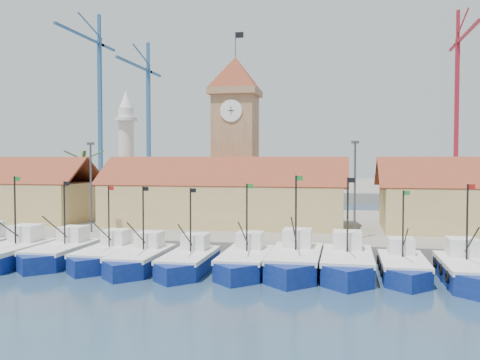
# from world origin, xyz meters

# --- Properties ---
(ground) EXTENTS (400.00, 400.00, 0.00)m
(ground) POSITION_xyz_m (0.00, 0.00, 0.00)
(ground) COLOR navy
(ground) RESTS_ON ground
(quay) EXTENTS (140.00, 32.00, 1.50)m
(quay) POSITION_xyz_m (0.00, 24.00, 0.75)
(quay) COLOR gray
(quay) RESTS_ON ground
(terminal) EXTENTS (240.00, 80.00, 2.00)m
(terminal) POSITION_xyz_m (0.00, 110.00, 1.00)
(terminal) COLOR gray
(terminal) RESTS_ON ground
(boat_1) EXTENTS (3.78, 10.35, 7.83)m
(boat_1) POSITION_xyz_m (-14.41, 1.97, 0.81)
(boat_1) COLOR navy
(boat_1) RESTS_ON ground
(boat_2) EXTENTS (3.55, 9.72, 7.36)m
(boat_2) POSITION_xyz_m (-10.58, 3.35, 0.76)
(boat_2) COLOR navy
(boat_2) RESTS_ON ground
(boat_3) EXTENTS (3.37, 9.23, 6.98)m
(boat_3) POSITION_xyz_m (-6.40, 3.20, 0.72)
(boat_3) COLOR navy
(boat_3) RESTS_ON ground
(boat_4) EXTENTS (3.39, 9.29, 7.03)m
(boat_4) POSITION_xyz_m (-2.95, 2.22, 0.73)
(boat_4) COLOR navy
(boat_4) RESTS_ON ground
(boat_5) EXTENTS (3.35, 9.18, 6.95)m
(boat_5) POSITION_xyz_m (1.07, 2.09, 0.72)
(boat_5) COLOR navy
(boat_5) RESTS_ON ground
(boat_6) EXTENTS (3.53, 9.67, 7.31)m
(boat_6) POSITION_xyz_m (5.49, 2.82, 0.76)
(boat_6) COLOR navy
(boat_6) RESTS_ON ground
(boat_7) EXTENTS (3.87, 10.60, 8.02)m
(boat_7) POSITION_xyz_m (9.33, 3.18, 0.83)
(boat_7) COLOR navy
(boat_7) RESTS_ON ground
(boat_8) EXTENTS (3.80, 10.42, 7.89)m
(boat_8) POSITION_xyz_m (13.33, 3.19, 0.82)
(boat_8) COLOR navy
(boat_8) RESTS_ON ground
(boat_9) EXTENTS (3.32, 9.10, 6.89)m
(boat_9) POSITION_xyz_m (17.44, 3.16, 0.71)
(boat_9) COLOR navy
(boat_9) RESTS_ON ground
(boat_10) EXTENTS (3.62, 9.90, 7.49)m
(boat_10) POSITION_xyz_m (21.80, 2.15, 0.77)
(boat_10) COLOR navy
(boat_10) RESTS_ON ground
(hall_center) EXTENTS (27.04, 10.13, 7.61)m
(hall_center) POSITION_xyz_m (0.00, 20.00, 3.99)
(hall_center) COLOR tan
(hall_center) RESTS_ON quay
(clock_tower) EXTENTS (5.80, 5.80, 22.70)m
(clock_tower) POSITION_xyz_m (0.00, 26.00, 11.96)
(clock_tower) COLOR tan
(clock_tower) RESTS_ON quay
(minaret) EXTENTS (3.00, 3.00, 16.30)m
(minaret) POSITION_xyz_m (-15.00, 28.00, 9.73)
(minaret) COLOR silver
(minaret) RESTS_ON quay
(palm_tree) EXTENTS (5.60, 5.03, 8.39)m
(palm_tree) POSITION_xyz_m (-20.00, 26.00, 6.25)
(palm_tree) COLOR brown
(palm_tree) RESTS_ON quay
(lamp_posts) EXTENTS (80.70, 0.25, 9.03)m
(lamp_posts) POSITION_xyz_m (0.50, 12.00, 6.48)
(lamp_posts) COLOR #3F3F44
(lamp_posts) RESTS_ON quay
(crane_blue_far) EXTENTS (1.00, 33.46, 46.89)m
(crane_blue_far) POSITION_xyz_m (-54.32, 100.61, 28.06)
(crane_blue_far) COLOR #2B5684
(crane_blue_far) RESTS_ON terminal
(crane_blue_near) EXTENTS (1.00, 31.72, 39.93)m
(crane_blue_near) POSITION_xyz_m (-42.29, 106.68, 24.09)
(crane_blue_near) COLOR #2B5684
(crane_blue_near) RESTS_ON terminal
(crane_red_right) EXTENTS (1.00, 32.32, 43.92)m
(crane_red_right) POSITION_xyz_m (40.61, 103.69, 26.34)
(crane_red_right) COLOR maroon
(crane_red_right) RESTS_ON terminal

